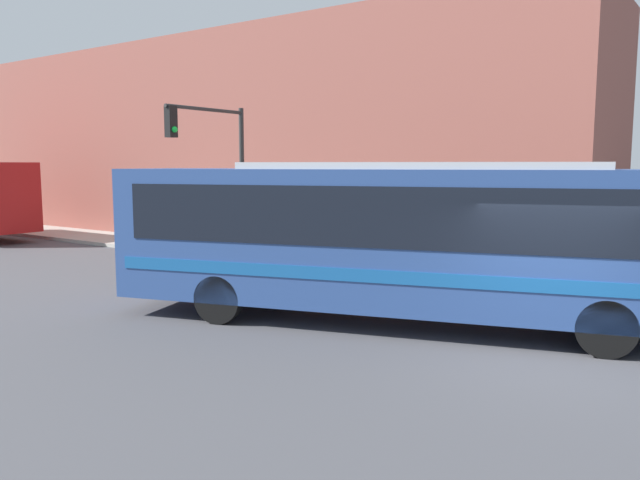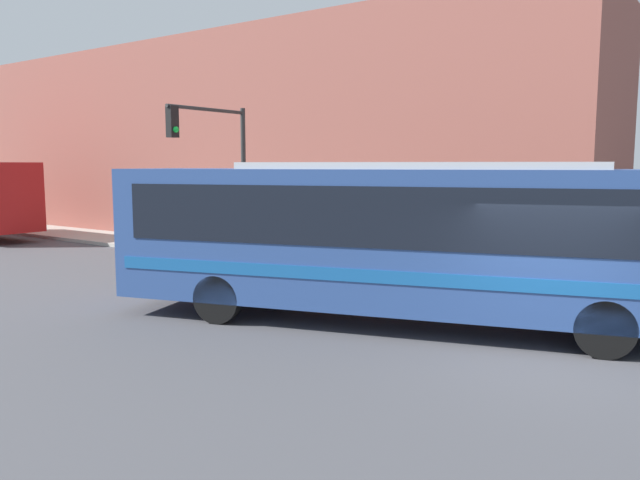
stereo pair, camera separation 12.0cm
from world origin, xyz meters
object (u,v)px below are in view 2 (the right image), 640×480
fire_hydrant (404,260)px  traffic_light_pole (218,154)px  pedestrian_mid_block (497,243)px  city_bus (416,232)px  pedestrian_near_corner (259,227)px

fire_hydrant → traffic_light_pole: 6.83m
fire_hydrant → pedestrian_mid_block: 2.55m
city_bus → fire_hydrant: (4.38, 2.56, -1.32)m
fire_hydrant → city_bus: bearing=-149.7°
traffic_light_pole → pedestrian_near_corner: bearing=0.3°
traffic_light_pole → pedestrian_mid_block: bearing=-76.2°
city_bus → pedestrian_mid_block: 5.46m
city_bus → traffic_light_pole: (3.36, 8.62, 1.64)m
pedestrian_near_corner → pedestrian_mid_block: size_ratio=0.94×
pedestrian_near_corner → traffic_light_pole: bearing=-179.7°
traffic_light_pole → pedestrian_mid_block: (2.04, -8.34, -2.43)m
fire_hydrant → traffic_light_pole: (-1.03, 6.06, 2.97)m
fire_hydrant → pedestrian_mid_block: bearing=-66.0°
fire_hydrant → pedestrian_near_corner: (0.90, 6.07, 0.47)m
fire_hydrant → traffic_light_pole: bearing=99.6°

